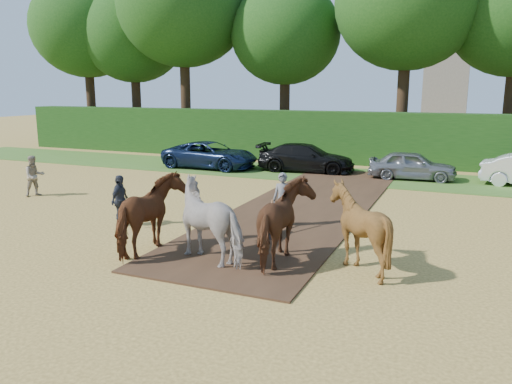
{
  "coord_description": "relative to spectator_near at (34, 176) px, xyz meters",
  "views": [
    {
      "loc": [
        6.82,
        -10.52,
        4.32
      ],
      "look_at": [
        1.35,
        2.41,
        1.4
      ],
      "focal_mm": 35.0,
      "sensor_mm": 36.0,
      "label": 1
    }
  ],
  "objects": [
    {
      "name": "ground",
      "position": [
        9.29,
        -4.37,
        -0.83
      ],
      "size": [
        120.0,
        120.0,
        0.0
      ],
      "primitive_type": "plane",
      "color": "gold",
      "rests_on": "ground"
    },
    {
      "name": "earth_strip",
      "position": [
        10.79,
        2.63,
        -0.8
      ],
      "size": [
        4.5,
        17.0,
        0.05
      ],
      "primitive_type": "cube",
      "color": "#472D1C",
      "rests_on": "ground"
    },
    {
      "name": "grass_verge",
      "position": [
        9.29,
        9.63,
        -0.81
      ],
      "size": [
        50.0,
        5.0,
        0.03
      ],
      "primitive_type": "cube",
      "color": "#38601E",
      "rests_on": "ground"
    },
    {
      "name": "hedgerow",
      "position": [
        9.29,
        14.13,
        0.67
      ],
      "size": [
        46.0,
        1.6,
        3.0
      ],
      "primitive_type": "cube",
      "color": "#14380F",
      "rests_on": "ground"
    },
    {
      "name": "spectator_near",
      "position": [
        0.0,
        0.0,
        0.0
      ],
      "size": [
        0.93,
        1.01,
        1.66
      ],
      "primitive_type": "imported",
      "rotation": [
        0.0,
        0.0,
        1.09
      ],
      "color": "#C0B197",
      "rests_on": "ground"
    },
    {
      "name": "spectator_far",
      "position": [
        6.08,
        -2.32,
        -0.01
      ],
      "size": [
        0.57,
        1.02,
        1.64
      ],
      "primitive_type": "imported",
      "rotation": [
        0.0,
        0.0,
        1.76
      ],
      "color": "#282C35",
      "rests_on": "ground"
    },
    {
      "name": "plough_team",
      "position": [
        11.25,
        -3.7,
        0.2
      ],
      "size": [
        6.89,
        5.33,
        2.09
      ],
      "color": "brown",
      "rests_on": "ground"
    },
    {
      "name": "parked_cars",
      "position": [
        12.95,
        9.69,
        -0.11
      ],
      "size": [
        26.53,
        3.44,
        1.47
      ],
      "color": "#152342",
      "rests_on": "ground"
    },
    {
      "name": "treeline",
      "position": [
        7.6,
        17.32,
        8.14
      ],
      "size": [
        48.7,
        10.6,
        14.21
      ],
      "color": "#382616",
      "rests_on": "ground"
    },
    {
      "name": "church",
      "position": [
        13.29,
        50.63,
        12.9
      ],
      "size": [
        5.2,
        5.2,
        27.0
      ],
      "color": "slate",
      "rests_on": "ground"
    }
  ]
}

